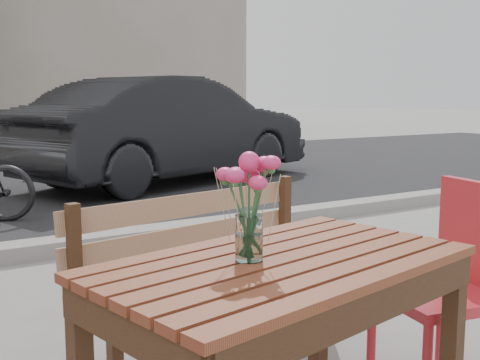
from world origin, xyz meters
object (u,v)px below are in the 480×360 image
(main_vase, at_px, (249,193))
(main_table, at_px, (282,295))
(parked_car, at_px, (171,130))
(red_chair, at_px, (455,276))

(main_vase, bearing_deg, main_table, -18.17)
(main_table, height_order, parked_car, parked_car)
(main_vase, distance_m, parked_car, 6.54)
(main_table, relative_size, red_chair, 1.46)
(parked_car, bearing_deg, main_vase, 138.76)
(red_chair, xyz_separation_m, main_vase, (-0.95, -0.01, 0.41))
(red_chair, relative_size, main_vase, 2.66)
(red_chair, relative_size, parked_car, 0.20)
(main_table, distance_m, parked_car, 6.53)
(main_vase, height_order, parked_car, parked_car)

